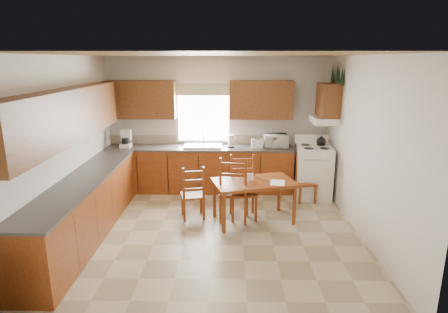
{
  "coord_description": "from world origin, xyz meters",
  "views": [
    {
      "loc": [
        0.23,
        -5.41,
        2.63
      ],
      "look_at": [
        0.15,
        0.3,
        1.15
      ],
      "focal_mm": 30.0,
      "sensor_mm": 36.0,
      "label": 1
    }
  ],
  "objects_px": {
    "microwave": "(276,141)",
    "chair_near_left": "(193,192)",
    "chair_near_right": "(234,188)",
    "stove": "(313,172)",
    "chair_far_left": "(243,188)",
    "chair_far_right": "(306,180)",
    "dining_table": "(254,201)"
  },
  "relations": [
    {
      "from": "chair_near_left",
      "to": "chair_near_right",
      "type": "bearing_deg",
      "value": 160.04
    },
    {
      "from": "stove",
      "to": "chair_near_right",
      "type": "bearing_deg",
      "value": -138.75
    },
    {
      "from": "stove",
      "to": "chair_near_right",
      "type": "relative_size",
      "value": 0.89
    },
    {
      "from": "microwave",
      "to": "chair_near_right",
      "type": "bearing_deg",
      "value": -123.18
    },
    {
      "from": "stove",
      "to": "chair_near_left",
      "type": "distance_m",
      "value": 2.5
    },
    {
      "from": "microwave",
      "to": "chair_near_left",
      "type": "distance_m",
      "value": 2.16
    },
    {
      "from": "chair_near_right",
      "to": "chair_far_right",
      "type": "bearing_deg",
      "value": -141.36
    },
    {
      "from": "microwave",
      "to": "chair_near_left",
      "type": "bearing_deg",
      "value": -141.44
    },
    {
      "from": "chair_near_left",
      "to": "chair_far_right",
      "type": "bearing_deg",
      "value": -172.45
    },
    {
      "from": "chair_near_left",
      "to": "chair_far_left",
      "type": "height_order",
      "value": "chair_far_left"
    },
    {
      "from": "microwave",
      "to": "chair_near_left",
      "type": "height_order",
      "value": "microwave"
    },
    {
      "from": "stove",
      "to": "microwave",
      "type": "xyz_separation_m",
      "value": [
        -0.72,
        0.33,
        0.56
      ]
    },
    {
      "from": "dining_table",
      "to": "chair_far_left",
      "type": "relative_size",
      "value": 1.23
    },
    {
      "from": "microwave",
      "to": "dining_table",
      "type": "height_order",
      "value": "microwave"
    },
    {
      "from": "dining_table",
      "to": "chair_far_right",
      "type": "relative_size",
      "value": 1.53
    },
    {
      "from": "stove",
      "to": "chair_far_right",
      "type": "xyz_separation_m",
      "value": [
        -0.19,
        -0.28,
        -0.07
      ]
    },
    {
      "from": "dining_table",
      "to": "chair_near_left",
      "type": "height_order",
      "value": "chair_near_left"
    },
    {
      "from": "chair_far_left",
      "to": "chair_far_right",
      "type": "relative_size",
      "value": 1.24
    },
    {
      "from": "chair_far_left",
      "to": "chair_far_right",
      "type": "bearing_deg",
      "value": 28.25
    },
    {
      "from": "stove",
      "to": "microwave",
      "type": "relative_size",
      "value": 2.23
    },
    {
      "from": "stove",
      "to": "chair_far_left",
      "type": "height_order",
      "value": "chair_far_left"
    },
    {
      "from": "stove",
      "to": "chair_near_left",
      "type": "relative_size",
      "value": 1.07
    },
    {
      "from": "microwave",
      "to": "chair_far_right",
      "type": "bearing_deg",
      "value": -52.6
    },
    {
      "from": "chair_far_left",
      "to": "chair_far_right",
      "type": "distance_m",
      "value": 1.45
    },
    {
      "from": "microwave",
      "to": "chair_far_left",
      "type": "bearing_deg",
      "value": -119.68
    },
    {
      "from": "stove",
      "to": "microwave",
      "type": "height_order",
      "value": "microwave"
    },
    {
      "from": "chair_near_left",
      "to": "chair_near_right",
      "type": "xyz_separation_m",
      "value": [
        0.7,
        -0.09,
        0.1
      ]
    },
    {
      "from": "dining_table",
      "to": "stove",
      "type": "bearing_deg",
      "value": 28.15
    },
    {
      "from": "dining_table",
      "to": "chair_near_right",
      "type": "relative_size",
      "value": 1.17
    },
    {
      "from": "stove",
      "to": "chair_far_left",
      "type": "distance_m",
      "value": 1.76
    },
    {
      "from": "chair_near_left",
      "to": "chair_near_right",
      "type": "relative_size",
      "value": 0.83
    },
    {
      "from": "stove",
      "to": "chair_near_right",
      "type": "xyz_separation_m",
      "value": [
        -1.56,
        -1.14,
        0.06
      ]
    }
  ]
}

